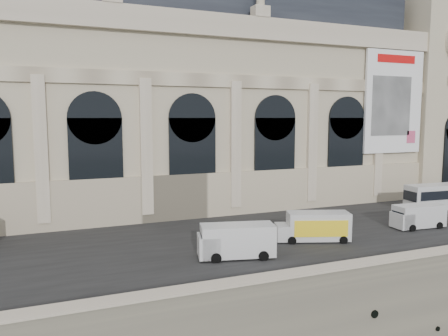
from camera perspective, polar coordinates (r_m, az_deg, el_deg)
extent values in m
cube|color=gray|center=(62.16, -4.27, -6.45)|extent=(160.00, 70.00, 6.00)
cube|color=#2D2D2D|center=(42.49, 4.45, -8.43)|extent=(160.00, 24.00, 0.06)
cube|color=gray|center=(31.46, 15.67, -13.13)|extent=(160.00, 1.20, 1.10)
cube|color=beige|center=(31.27, 15.71, -12.09)|extent=(160.00, 1.40, 0.12)
cube|color=#C4B596|center=(55.11, -9.11, 6.49)|extent=(68.00, 18.00, 22.00)
cube|color=beige|center=(47.02, -6.41, -3.89)|extent=(68.60, 0.40, 5.00)
cube|color=beige|center=(47.11, -6.66, 18.53)|extent=(69.00, 0.80, 2.40)
cube|color=beige|center=(46.40, -6.62, 11.47)|extent=(68.00, 0.30, 1.40)
cube|color=#272C34|center=(56.84, -9.38, 20.75)|extent=(64.00, 15.00, 6.00)
cube|color=beige|center=(44.57, -22.80, 2.18)|extent=(1.20, 0.50, 14.00)
cube|color=black|center=(44.97, -16.33, 0.55)|extent=(5.20, 0.25, 9.00)
cylinder|color=black|center=(44.74, -16.52, 6.29)|extent=(5.20, 0.25, 5.20)
cube|color=beige|center=(45.53, -10.11, 2.68)|extent=(1.20, 0.50, 14.00)
cube|color=black|center=(47.00, -4.12, 1.05)|extent=(5.20, 0.25, 9.00)
cylinder|color=black|center=(46.78, -4.16, 6.55)|extent=(5.20, 0.25, 5.20)
cube|color=beige|center=(48.58, 1.52, 3.02)|extent=(1.20, 0.50, 14.00)
cube|color=black|center=(50.95, 6.65, 1.46)|extent=(5.20, 0.25, 9.00)
cylinder|color=black|center=(50.75, 6.72, 6.52)|extent=(5.20, 0.25, 5.20)
cube|color=beige|center=(53.35, 11.43, 3.22)|extent=(1.20, 0.50, 14.00)
cube|color=black|center=(56.42, 15.61, 1.76)|extent=(5.20, 0.25, 9.00)
cylinder|color=black|center=(56.23, 15.75, 6.33)|extent=(5.20, 0.25, 5.20)
cube|color=beige|center=(59.44, 19.53, 3.31)|extent=(1.20, 0.50, 14.00)
cube|color=white|center=(60.59, 21.27, 8.03)|extent=(9.00, 0.35, 13.00)
cube|color=red|center=(60.86, 21.62, 13.11)|extent=(6.00, 0.06, 1.00)
cube|color=gray|center=(60.09, 21.03, 7.57)|extent=(6.20, 0.06, 7.50)
cube|color=#CC4870|center=(62.56, 23.23, 3.76)|extent=(1.40, 0.06, 1.60)
cube|color=#C4B596|center=(72.98, 24.21, 9.16)|extent=(12.00, 14.00, 30.00)
cube|color=black|center=(54.22, 23.12, -3.38)|extent=(0.24, 2.13, 1.11)
cube|color=black|center=(58.81, 26.50, -2.71)|extent=(10.17, 0.87, 1.02)
cylinder|color=black|center=(54.60, 24.96, -5.18)|extent=(0.95, 0.35, 0.93)
cylinder|color=black|center=(56.29, 23.37, -4.77)|extent=(0.95, 0.35, 0.93)
cube|color=silver|center=(34.86, 1.78, -9.38)|extent=(6.13, 3.52, 2.46)
cube|color=silver|center=(34.64, -2.04, -10.13)|extent=(2.09, 2.56, 1.71)
cube|color=black|center=(34.42, -3.05, -9.23)|extent=(0.51, 1.88, 0.85)
cylinder|color=black|center=(33.83, -1.03, -11.72)|extent=(0.85, 0.45, 0.81)
cylinder|color=black|center=(35.95, -1.50, -10.60)|extent=(0.85, 0.45, 0.81)
cylinder|color=black|center=(34.48, 5.19, -11.39)|extent=(0.85, 0.45, 0.81)
cylinder|color=black|center=(36.56, 4.34, -10.32)|extent=(0.85, 0.45, 0.81)
cube|color=silver|center=(48.05, 24.12, -5.69)|extent=(5.26, 2.34, 2.19)
cube|color=silver|center=(46.78, 22.22, -6.34)|extent=(1.57, 2.09, 1.52)
cube|color=black|center=(46.33, 21.74, -5.78)|extent=(0.17, 1.71, 0.76)
cylinder|color=black|center=(46.45, 23.38, -7.23)|extent=(0.74, 0.29, 0.72)
cylinder|color=black|center=(47.91, 21.79, -6.75)|extent=(0.74, 0.29, 0.72)
cylinder|color=black|center=(48.65, 26.30, -6.76)|extent=(0.74, 0.29, 0.72)
cylinder|color=black|center=(50.05, 24.70, -6.32)|extent=(0.74, 0.29, 0.72)
cube|color=silver|center=(40.28, 12.21, -7.38)|extent=(5.83, 3.82, 2.45)
cube|color=yellow|center=(39.28, 12.59, -7.75)|extent=(4.46, 1.66, 1.45)
cube|color=red|center=(39.28, 12.59, -7.75)|extent=(2.57, 0.96, 0.54)
cube|color=silver|center=(39.78, 7.83, -8.28)|extent=(2.05, 2.37, 1.36)
cylinder|color=black|center=(39.02, 8.88, -9.35)|extent=(0.77, 0.49, 0.73)
cylinder|color=black|center=(40.99, 8.32, -8.56)|extent=(0.77, 0.49, 0.73)
cylinder|color=black|center=(40.11, 15.34, -9.07)|extent=(0.77, 0.49, 0.73)
cylinder|color=black|center=(42.04, 14.48, -8.32)|extent=(0.77, 0.49, 0.73)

